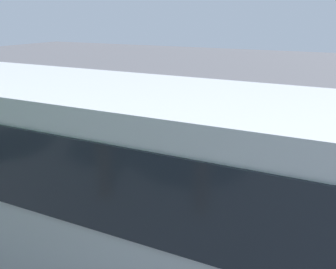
# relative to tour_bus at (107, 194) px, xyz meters

# --- Properties ---
(ground_plane) EXTENTS (80.00, 80.00, 0.00)m
(ground_plane) POSITION_rel_tour_bus_xyz_m (1.54, -4.41, -1.64)
(ground_plane) COLOR #4C4C51
(tour_bus) EXTENTS (10.08, 2.75, 3.25)m
(tour_bus) POSITION_rel_tour_bus_xyz_m (0.00, 0.00, 0.00)
(tour_bus) COLOR #B7BABF
(tour_bus) RESTS_ON ground_plane
(spectator_far_left) EXTENTS (0.58, 0.36, 1.81)m
(spectator_far_left) POSITION_rel_tour_bus_xyz_m (-2.07, -2.73, -0.56)
(spectator_far_left) COLOR black
(spectator_far_left) RESTS_ON ground_plane
(spectator_left) EXTENTS (0.58, 0.37, 1.66)m
(spectator_left) POSITION_rel_tour_bus_xyz_m (-1.26, -3.00, -0.67)
(spectator_left) COLOR black
(spectator_left) RESTS_ON ground_plane
(spectator_centre) EXTENTS (0.58, 0.38, 1.74)m
(spectator_centre) POSITION_rel_tour_bus_xyz_m (-0.20, -2.84, -0.60)
(spectator_centre) COLOR black
(spectator_centre) RESTS_ON ground_plane
(spectator_right) EXTENTS (0.58, 0.36, 1.76)m
(spectator_right) POSITION_rel_tour_bus_xyz_m (0.92, -3.08, -0.60)
(spectator_right) COLOR black
(spectator_right) RESTS_ON ground_plane
(spectator_far_right) EXTENTS (0.57, 0.39, 1.66)m
(spectator_far_right) POSITION_rel_tour_bus_xyz_m (1.96, -3.11, -0.67)
(spectator_far_right) COLOR black
(spectator_far_right) RESTS_ON ground_plane
(parked_motorcycle_silver) EXTENTS (2.05, 0.58, 0.99)m
(parked_motorcycle_silver) POSITION_rel_tour_bus_xyz_m (1.57, -2.36, -1.16)
(parked_motorcycle_silver) COLOR black
(parked_motorcycle_silver) RESTS_ON ground_plane
(parked_motorcycle_dark) EXTENTS (2.05, 0.61, 0.99)m
(parked_motorcycle_dark) POSITION_rel_tour_bus_xyz_m (-2.98, -2.09, -1.16)
(parked_motorcycle_dark) COLOR black
(parked_motorcycle_dark) RESTS_ON ground_plane
(stunt_motorcycle) EXTENTS (1.95, 0.66, 1.81)m
(stunt_motorcycle) POSITION_rel_tour_bus_xyz_m (4.98, -7.30, -0.61)
(stunt_motorcycle) COLOR black
(stunt_motorcycle) RESTS_ON ground_plane
(traffic_cone) EXTENTS (0.34, 0.34, 0.63)m
(traffic_cone) POSITION_rel_tour_bus_xyz_m (2.76, -8.21, -1.34)
(traffic_cone) COLOR orange
(traffic_cone) RESTS_ON ground_plane
(bay_line_a) EXTENTS (0.13, 3.70, 0.01)m
(bay_line_a) POSITION_rel_tour_bus_xyz_m (-0.71, -4.45, -1.64)
(bay_line_a) COLOR white
(bay_line_a) RESTS_ON ground_plane
(bay_line_b) EXTENTS (0.14, 4.44, 0.01)m
(bay_line_b) POSITION_rel_tour_bus_xyz_m (1.90, -4.45, -1.64)
(bay_line_b) COLOR white
(bay_line_b) RESTS_ON ground_plane
(bay_line_c) EXTENTS (0.14, 4.98, 0.01)m
(bay_line_c) POSITION_rel_tour_bus_xyz_m (4.51, -4.45, -1.64)
(bay_line_c) COLOR white
(bay_line_c) RESTS_ON ground_plane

